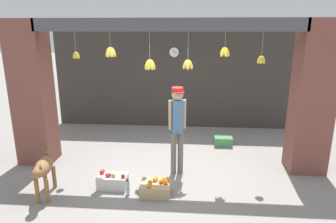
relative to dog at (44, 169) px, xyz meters
name	(u,v)px	position (x,y,z in m)	size (l,w,h in m)	color
ground_plane	(166,171)	(1.98, 1.11, -0.51)	(60.00, 60.00, 0.00)	gray
shop_back_wall	(175,76)	(1.98, 4.06, 0.98)	(6.90, 0.12, 2.98)	#38332D
shop_pillar_left	(33,94)	(-0.82, 1.41, 0.98)	(0.70, 0.60, 2.98)	brown
shop_pillar_right	(312,99)	(4.79, 1.41, 0.98)	(0.70, 0.60, 2.98)	brown
storefront_awning	(166,28)	(1.98, 1.23, 2.30)	(5.00, 0.27, 0.96)	#4C4C51
dog	(44,169)	(0.00, 0.00, 0.00)	(0.39, 0.94, 0.73)	olive
shopkeeper	(177,123)	(2.20, 1.04, 0.53)	(0.33, 0.30, 1.74)	#6B665B
fruit_crate_oranges	(156,188)	(1.88, 0.20, -0.39)	(0.51, 0.41, 0.29)	tan
fruit_crate_apples	(112,181)	(1.06, 0.38, -0.38)	(0.52, 0.33, 0.31)	silver
produce_box_green	(223,141)	(3.27, 2.59, -0.40)	(0.43, 0.32, 0.22)	#42844C
water_bottle	(128,188)	(1.39, 0.15, -0.37)	(0.07, 0.07, 0.29)	silver
wall_clock	(174,52)	(1.96, 3.99, 1.65)	(0.28, 0.03, 0.28)	black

